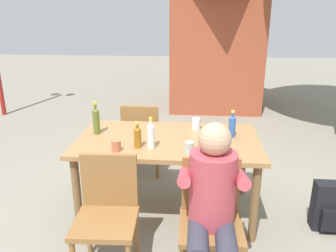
{
  "coord_description": "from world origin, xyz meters",
  "views": [
    {
      "loc": [
        0.25,
        -2.85,
        1.85
      ],
      "look_at": [
        0.0,
        0.0,
        0.87
      ],
      "focal_mm": 35.92,
      "sensor_mm": 36.0,
      "label": 1
    }
  ],
  "objects_px": {
    "bottle_olive": "(96,120)",
    "brick_kiosk": "(216,35)",
    "chair_near_left": "(107,209)",
    "bottle_blue": "(232,126)",
    "chair_far_left": "(142,135)",
    "person_in_white_shirt": "(212,201)",
    "cup_terracotta": "(116,146)",
    "dining_table": "(168,147)",
    "backpack_by_near_side": "(332,208)",
    "bottle_amber": "(138,137)",
    "cup_steel": "(189,148)",
    "cup_glass": "(196,124)",
    "bottle_clear": "(151,135)",
    "chair_near_right": "(211,214)"
  },
  "relations": [
    {
      "from": "cup_terracotta",
      "to": "cup_steel",
      "type": "relative_size",
      "value": 0.9
    },
    {
      "from": "chair_far_left",
      "to": "bottle_blue",
      "type": "distance_m",
      "value": 1.23
    },
    {
      "from": "person_in_white_shirt",
      "to": "cup_steel",
      "type": "xyz_separation_m",
      "value": [
        -0.17,
        0.56,
        0.15
      ]
    },
    {
      "from": "chair_near_left",
      "to": "bottle_blue",
      "type": "xyz_separation_m",
      "value": [
        0.96,
        0.87,
        0.37
      ]
    },
    {
      "from": "person_in_white_shirt",
      "to": "bottle_blue",
      "type": "distance_m",
      "value": 1.02
    },
    {
      "from": "chair_far_left",
      "to": "person_in_white_shirt",
      "type": "height_order",
      "value": "person_in_white_shirt"
    },
    {
      "from": "bottle_amber",
      "to": "cup_glass",
      "type": "xyz_separation_m",
      "value": [
        0.49,
        0.51,
        -0.04
      ]
    },
    {
      "from": "cup_steel",
      "to": "cup_glass",
      "type": "bearing_deg",
      "value": 85.19
    },
    {
      "from": "chair_near_left",
      "to": "person_in_white_shirt",
      "type": "height_order",
      "value": "person_in_white_shirt"
    },
    {
      "from": "chair_near_left",
      "to": "cup_terracotta",
      "type": "distance_m",
      "value": 0.55
    },
    {
      "from": "bottle_amber",
      "to": "bottle_blue",
      "type": "height_order",
      "value": "bottle_blue"
    },
    {
      "from": "person_in_white_shirt",
      "to": "backpack_by_near_side",
      "type": "height_order",
      "value": "person_in_white_shirt"
    },
    {
      "from": "chair_near_right",
      "to": "cup_terracotta",
      "type": "bearing_deg",
      "value": 149.83
    },
    {
      "from": "chair_near_left",
      "to": "bottle_olive",
      "type": "bearing_deg",
      "value": 109.78
    },
    {
      "from": "chair_near_right",
      "to": "cup_terracotta",
      "type": "distance_m",
      "value": 0.95
    },
    {
      "from": "chair_far_left",
      "to": "bottle_amber",
      "type": "distance_m",
      "value": 1.08
    },
    {
      "from": "bottle_blue",
      "to": "backpack_by_near_side",
      "type": "xyz_separation_m",
      "value": [
        0.88,
        -0.27,
        -0.65
      ]
    },
    {
      "from": "bottle_clear",
      "to": "cup_terracotta",
      "type": "bearing_deg",
      "value": -162.67
    },
    {
      "from": "chair_far_left",
      "to": "bottle_blue",
      "type": "relative_size",
      "value": 3.46
    },
    {
      "from": "bottle_clear",
      "to": "backpack_by_near_side",
      "type": "height_order",
      "value": "bottle_clear"
    },
    {
      "from": "chair_far_left",
      "to": "bottle_blue",
      "type": "bearing_deg",
      "value": -35.41
    },
    {
      "from": "person_in_white_shirt",
      "to": "cup_glass",
      "type": "bearing_deg",
      "value": 95.98
    },
    {
      "from": "bottle_amber",
      "to": "brick_kiosk",
      "type": "height_order",
      "value": "brick_kiosk"
    },
    {
      "from": "chair_far_left",
      "to": "cup_terracotta",
      "type": "distance_m",
      "value": 1.14
    },
    {
      "from": "bottle_olive",
      "to": "chair_near_left",
      "type": "bearing_deg",
      "value": -70.22
    },
    {
      "from": "bottle_olive",
      "to": "cup_glass",
      "type": "xyz_separation_m",
      "value": [
        0.93,
        0.21,
        -0.08
      ]
    },
    {
      "from": "chair_near_left",
      "to": "bottle_olive",
      "type": "relative_size",
      "value": 2.79
    },
    {
      "from": "chair_near_left",
      "to": "bottle_amber",
      "type": "height_order",
      "value": "bottle_amber"
    },
    {
      "from": "dining_table",
      "to": "chair_near_left",
      "type": "bearing_deg",
      "value": -115.95
    },
    {
      "from": "bottle_clear",
      "to": "backpack_by_near_side",
      "type": "relative_size",
      "value": 0.61
    },
    {
      "from": "chair_far_left",
      "to": "bottle_blue",
      "type": "height_order",
      "value": "bottle_blue"
    },
    {
      "from": "person_in_white_shirt",
      "to": "bottle_blue",
      "type": "xyz_separation_m",
      "value": [
        0.21,
        0.98,
        0.21
      ]
    },
    {
      "from": "chair_far_left",
      "to": "bottle_clear",
      "type": "bearing_deg",
      "value": -76.13
    },
    {
      "from": "cup_terracotta",
      "to": "backpack_by_near_side",
      "type": "distance_m",
      "value": 1.96
    },
    {
      "from": "bottle_blue",
      "to": "bottle_olive",
      "type": "bearing_deg",
      "value": -178.9
    },
    {
      "from": "bottle_amber",
      "to": "cup_terracotta",
      "type": "relative_size",
      "value": 2.46
    },
    {
      "from": "cup_steel",
      "to": "dining_table",
      "type": "bearing_deg",
      "value": 121.45
    },
    {
      "from": "cup_terracotta",
      "to": "backpack_by_near_side",
      "type": "height_order",
      "value": "cup_terracotta"
    },
    {
      "from": "person_in_white_shirt",
      "to": "bottle_olive",
      "type": "relative_size",
      "value": 3.78
    },
    {
      "from": "cup_glass",
      "to": "cup_steel",
      "type": "bearing_deg",
      "value": -94.81
    },
    {
      "from": "chair_far_left",
      "to": "bottle_amber",
      "type": "xyz_separation_m",
      "value": [
        0.14,
        -1.01,
        0.36
      ]
    },
    {
      "from": "bottle_olive",
      "to": "brick_kiosk",
      "type": "height_order",
      "value": "brick_kiosk"
    },
    {
      "from": "chair_near_right",
      "to": "person_in_white_shirt",
      "type": "xyz_separation_m",
      "value": [
        0.0,
        -0.11,
        0.17
      ]
    },
    {
      "from": "cup_terracotta",
      "to": "dining_table",
      "type": "bearing_deg",
      "value": 38.84
    },
    {
      "from": "person_in_white_shirt",
      "to": "brick_kiosk",
      "type": "height_order",
      "value": "brick_kiosk"
    },
    {
      "from": "chair_near_left",
      "to": "cup_glass",
      "type": "distance_m",
      "value": 1.27
    },
    {
      "from": "dining_table",
      "to": "bottle_amber",
      "type": "relative_size",
      "value": 7.36
    },
    {
      "from": "bottle_olive",
      "to": "backpack_by_near_side",
      "type": "xyz_separation_m",
      "value": [
        2.15,
        -0.24,
        -0.67
      ]
    },
    {
      "from": "bottle_amber",
      "to": "backpack_by_near_side",
      "type": "bearing_deg",
      "value": 2.12
    },
    {
      "from": "bottle_blue",
      "to": "bottle_amber",
      "type": "bearing_deg",
      "value": -158.13
    }
  ]
}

